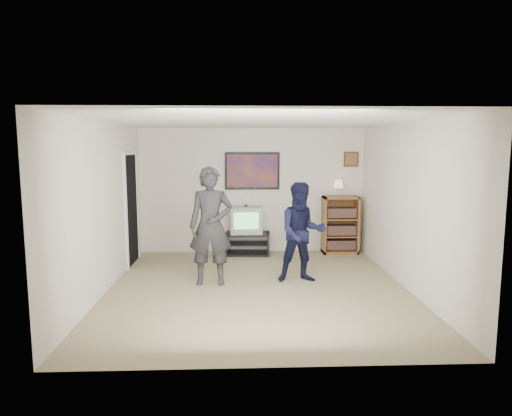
{
  "coord_description": "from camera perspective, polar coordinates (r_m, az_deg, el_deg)",
  "views": [
    {
      "loc": [
        -0.3,
        -6.68,
        2.14
      ],
      "look_at": [
        0.0,
        0.61,
        1.15
      ],
      "focal_mm": 32.0,
      "sensor_mm": 36.0,
      "label": 1
    }
  ],
  "objects": [
    {
      "name": "small_picture",
      "position": [
        9.45,
        11.81,
        5.98
      ],
      "size": [
        0.3,
        0.03,
        0.3
      ],
      "primitive_type": "cube",
      "color": "#4B2517",
      "rests_on": "room_shell"
    },
    {
      "name": "person_short",
      "position": [
        7.23,
        5.76,
        -3.06
      ],
      "size": [
        0.8,
        0.64,
        1.58
      ],
      "primitive_type": "imported",
      "rotation": [
        0.0,
        0.0,
        0.05
      ],
      "color": "black",
      "rests_on": "room_shell"
    },
    {
      "name": "controller_right",
      "position": [
        7.35,
        5.32,
        -0.36
      ],
      "size": [
        0.05,
        0.12,
        0.03
      ],
      "primitive_type": "cube",
      "rotation": [
        0.0,
        0.0,
        -0.19
      ],
      "color": "white",
      "rests_on": "person_short"
    },
    {
      "name": "doorway",
      "position": [
        8.58,
        -15.37,
        -0.19
      ],
      "size": [
        0.03,
        0.85,
        2.0
      ],
      "primitive_type": "cube",
      "color": "black",
      "rests_on": "room_shell"
    },
    {
      "name": "person_tall",
      "position": [
        7.07,
        -5.68,
        -2.26
      ],
      "size": [
        0.68,
        0.45,
        1.84
      ],
      "primitive_type": "imported",
      "rotation": [
        0.0,
        0.0,
        -0.01
      ],
      "color": "#272729",
      "rests_on": "room_shell"
    },
    {
      "name": "air_vent",
      "position": [
        9.16,
        -3.94,
        6.51
      ],
      "size": [
        0.28,
        0.02,
        0.14
      ],
      "primitive_type": "cube",
      "color": "white",
      "rests_on": "room_shell"
    },
    {
      "name": "bookshelf",
      "position": [
        9.33,
        10.47,
        -2.08
      ],
      "size": [
        0.7,
        0.4,
        1.15
      ],
      "primitive_type": null,
      "color": "brown",
      "rests_on": "room_shell"
    },
    {
      "name": "crt_television",
      "position": [
        9.03,
        -1.26,
        -1.48
      ],
      "size": [
        0.64,
        0.54,
        0.52
      ],
      "primitive_type": null,
      "rotation": [
        0.0,
        0.0,
        0.03
      ],
      "color": "gray",
      "rests_on": "media_stand"
    },
    {
      "name": "table_lamp",
      "position": [
        9.23,
        10.24,
        2.46
      ],
      "size": [
        0.21,
        0.21,
        0.33
      ],
      "primitive_type": null,
      "color": "beige",
      "rests_on": "bookshelf"
    },
    {
      "name": "room_shell",
      "position": [
        7.09,
        0.08,
        0.51
      ],
      "size": [
        4.51,
        5.0,
        2.51
      ],
      "color": "#7A6A4D",
      "rests_on": "ground"
    },
    {
      "name": "poster",
      "position": [
        9.17,
        -0.48,
        4.66
      ],
      "size": [
        1.1,
        0.03,
        0.75
      ],
      "primitive_type": "cube",
      "color": "black",
      "rests_on": "room_shell"
    },
    {
      "name": "controller_left",
      "position": [
        7.19,
        -5.56,
        0.67
      ],
      "size": [
        0.08,
        0.13,
        0.04
      ],
      "primitive_type": "cube",
      "rotation": [
        0.0,
        0.0,
        0.42
      ],
      "color": "white",
      "rests_on": "person_tall"
    },
    {
      "name": "media_stand",
      "position": [
        9.12,
        -1.05,
        -4.45
      ],
      "size": [
        0.9,
        0.54,
        0.44
      ],
      "rotation": [
        0.0,
        0.0,
        -0.06
      ],
      "color": "black",
      "rests_on": "room_shell"
    }
  ]
}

